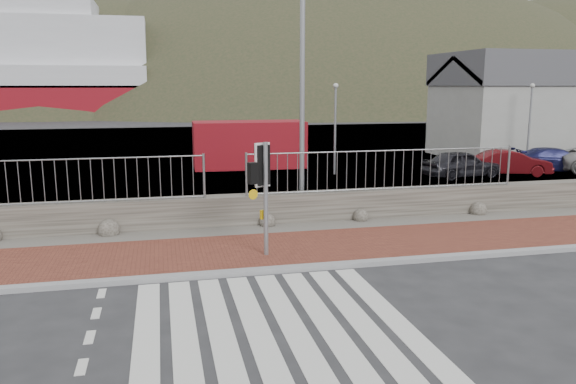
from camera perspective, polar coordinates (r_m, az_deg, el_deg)
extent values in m
plane|color=#28282B|center=(9.55, -1.12, -14.11)|extent=(220.00, 220.00, 0.00)
cube|color=brown|center=(13.70, -4.97, -6.15)|extent=(40.00, 3.00, 0.08)
cube|color=gray|center=(12.28, -4.00, -8.11)|extent=(40.00, 0.25, 0.12)
cube|color=silver|center=(9.40, -14.21, -14.86)|extent=(0.42, 5.60, 0.01)
cube|color=silver|center=(9.39, -10.42, -14.71)|extent=(0.42, 5.60, 0.01)
cube|color=silver|center=(9.43, -6.66, -14.50)|extent=(0.42, 5.60, 0.01)
cube|color=silver|center=(9.50, -2.95, -14.23)|extent=(0.42, 5.60, 0.01)
cube|color=silver|center=(9.61, 0.69, -13.91)|extent=(0.42, 5.60, 0.01)
cube|color=silver|center=(9.75, 4.21, -13.55)|extent=(0.42, 5.60, 0.01)
cube|color=silver|center=(9.93, 7.61, -13.15)|extent=(0.42, 5.60, 0.01)
cube|color=silver|center=(10.15, 10.87, -12.73)|extent=(0.42, 5.60, 0.01)
cube|color=#59544C|center=(15.61, -5.99, -4.09)|extent=(40.00, 1.50, 0.06)
cube|color=#454139|center=(16.28, -6.36, -1.95)|extent=(40.00, 0.60, 0.90)
cylinder|color=gray|center=(16.05, -23.73, 3.00)|extent=(8.40, 0.04, 0.04)
cylinder|color=gray|center=(15.88, -8.53, 1.53)|extent=(0.07, 0.07, 1.20)
cylinder|color=gray|center=(17.06, 9.85, 4.16)|extent=(8.40, 0.04, 0.04)
cylinder|color=gray|center=(16.01, -4.24, 1.70)|extent=(0.07, 0.07, 1.20)
cylinder|color=gray|center=(19.14, 21.49, 2.47)|extent=(0.07, 0.07, 1.20)
cube|color=#4C4C4F|center=(36.65, -10.05, 4.32)|extent=(120.00, 40.00, 0.50)
cube|color=#3F4C54|center=(71.52, -11.51, 7.35)|extent=(220.00, 50.00, 0.05)
cube|color=silver|center=(78.26, -25.54, 13.41)|extent=(30.00, 12.00, 6.00)
cube|color=silver|center=(78.61, -25.78, 16.31)|extent=(18.00, 10.00, 2.50)
cube|color=#9E9E99|center=(35.82, 24.75, 6.57)|extent=(12.00, 6.00, 4.00)
cube|color=#4C4C51|center=(35.77, 25.12, 11.20)|extent=(12.20, 6.20, 1.80)
ellipsoid|color=#29321E|center=(100.21, -20.08, -3.75)|extent=(106.40, 68.40, 76.00)
ellipsoid|color=#29321E|center=(105.83, 5.20, -5.74)|extent=(140.00, 90.00, 100.00)
ellipsoid|color=#29321E|center=(125.53, 25.19, -1.29)|extent=(112.00, 72.00, 80.00)
cylinder|color=gray|center=(13.06, -2.27, -0.92)|extent=(0.11, 0.11, 2.75)
cube|color=#CB9F0B|center=(13.13, -2.26, -2.39)|extent=(0.16, 0.13, 0.22)
cube|color=black|center=(12.91, -2.30, 2.70)|extent=(0.45, 0.37, 1.03)
sphere|color=#0CE53F|center=(12.96, -2.29, 1.41)|extent=(0.15, 0.15, 0.15)
cube|color=black|center=(12.75, -3.58, 1.92)|extent=(0.26, 0.23, 0.49)
cylinder|color=gray|center=(17.12, 1.46, 11.92)|extent=(0.15, 0.15, 8.72)
cube|color=maroon|center=(28.00, -3.98, 4.85)|extent=(5.50, 2.39, 2.27)
imported|color=black|center=(26.00, 17.20, 2.75)|extent=(3.68, 1.83, 1.20)
imported|color=#500B0F|center=(27.35, 21.66, 2.78)|extent=(3.67, 1.97, 1.15)
imported|color=#161847|center=(29.37, 25.53, 2.98)|extent=(4.14, 2.38, 1.13)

